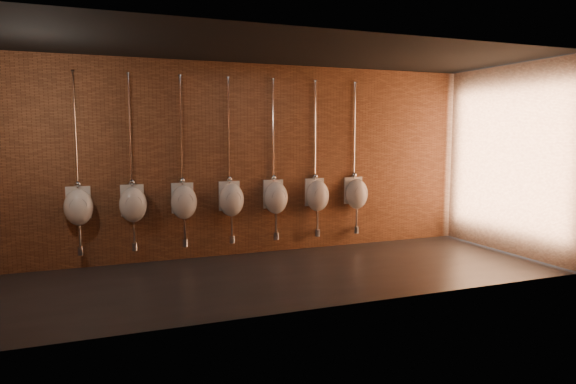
% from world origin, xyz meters
% --- Properties ---
extents(ground, '(8.50, 8.50, 0.00)m').
position_xyz_m(ground, '(0.00, 0.00, 0.00)').
color(ground, black).
rests_on(ground, ground).
extents(room_shell, '(8.54, 3.04, 3.22)m').
position_xyz_m(room_shell, '(0.00, 0.00, 2.01)').
color(room_shell, black).
rests_on(room_shell, ground).
extents(urinal_0, '(0.42, 0.36, 2.72)m').
position_xyz_m(urinal_0, '(-2.61, 1.35, 0.97)').
color(urinal_0, silver).
rests_on(urinal_0, ground).
extents(urinal_1, '(0.42, 0.36, 2.72)m').
position_xyz_m(urinal_1, '(-1.83, 1.35, 0.97)').
color(urinal_1, silver).
rests_on(urinal_1, ground).
extents(urinal_2, '(0.42, 0.36, 2.72)m').
position_xyz_m(urinal_2, '(-1.05, 1.35, 0.97)').
color(urinal_2, silver).
rests_on(urinal_2, ground).
extents(urinal_3, '(0.42, 0.36, 2.72)m').
position_xyz_m(urinal_3, '(-0.28, 1.35, 0.97)').
color(urinal_3, silver).
rests_on(urinal_3, ground).
extents(urinal_4, '(0.42, 0.36, 2.72)m').
position_xyz_m(urinal_4, '(0.50, 1.35, 0.97)').
color(urinal_4, silver).
rests_on(urinal_4, ground).
extents(urinal_5, '(0.42, 0.36, 2.72)m').
position_xyz_m(urinal_5, '(1.28, 1.35, 0.97)').
color(urinal_5, silver).
rests_on(urinal_5, ground).
extents(urinal_6, '(0.42, 0.36, 2.72)m').
position_xyz_m(urinal_6, '(2.06, 1.35, 0.97)').
color(urinal_6, silver).
rests_on(urinal_6, ground).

